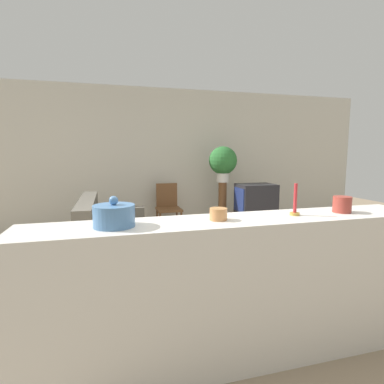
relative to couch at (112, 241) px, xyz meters
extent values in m
plane|color=gray|center=(0.84, -1.63, -0.30)|extent=(14.00, 14.00, 0.00)
cube|color=beige|center=(0.84, 1.80, 1.05)|extent=(9.00, 0.06, 2.70)
cube|color=#605B51|center=(0.05, 0.00, -0.08)|extent=(0.91, 1.64, 0.43)
cube|color=#605B51|center=(-0.30, 0.00, 0.36)|extent=(0.20, 1.64, 0.44)
cube|color=#605B51|center=(0.05, -0.74, 0.01)|extent=(0.91, 0.16, 0.61)
cube|color=#605B51|center=(0.05, 0.74, 0.01)|extent=(0.91, 0.16, 0.61)
cube|color=brown|center=(2.46, 0.68, -0.10)|extent=(0.73, 0.57, 0.40)
cube|color=#232328|center=(2.46, 0.68, 0.37)|extent=(0.63, 0.48, 0.53)
cube|color=navy|center=(2.14, 0.68, 0.37)|extent=(0.02, 0.39, 0.41)
cube|color=brown|center=(1.02, 1.27, 0.14)|extent=(0.44, 0.44, 0.04)
cube|color=brown|center=(1.02, 1.47, 0.39)|extent=(0.40, 0.04, 0.44)
cylinder|color=brown|center=(0.83, 1.08, -0.09)|extent=(0.04, 0.04, 0.42)
cylinder|color=brown|center=(1.21, 1.08, -0.09)|extent=(0.04, 0.04, 0.42)
cylinder|color=brown|center=(0.83, 1.46, -0.09)|extent=(0.04, 0.04, 0.42)
cylinder|color=brown|center=(1.21, 1.46, -0.09)|extent=(0.04, 0.04, 0.42)
cylinder|color=brown|center=(2.00, 1.10, 0.17)|extent=(0.15, 0.15, 0.94)
cylinder|color=white|center=(2.00, 1.10, 0.73)|extent=(0.22, 0.22, 0.18)
sphere|color=#2D7033|center=(2.00, 1.10, 1.04)|extent=(0.52, 0.52, 0.52)
cube|color=silver|center=(0.84, -2.20, 0.21)|extent=(2.86, 0.44, 1.03)
cylinder|color=#4C7AAD|center=(0.02, -2.20, 0.79)|extent=(0.25, 0.25, 0.13)
sphere|color=#4C7AAD|center=(0.02, -2.20, 0.89)|extent=(0.06, 0.06, 0.06)
cylinder|color=#C6844C|center=(0.70, -2.20, 0.77)|extent=(0.12, 0.12, 0.08)
cylinder|color=#B7933D|center=(1.28, -2.20, 0.74)|extent=(0.07, 0.07, 0.02)
cylinder|color=#B7282D|center=(1.28, -2.20, 0.85)|extent=(0.02, 0.02, 0.21)
cylinder|color=#99382D|center=(1.69, -2.20, 0.79)|extent=(0.13, 0.13, 0.12)
camera|label=1|loc=(0.01, -4.05, 1.17)|focal=28.00mm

